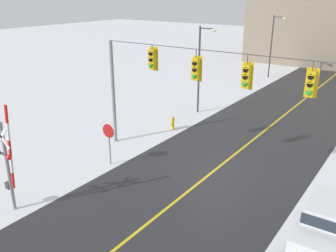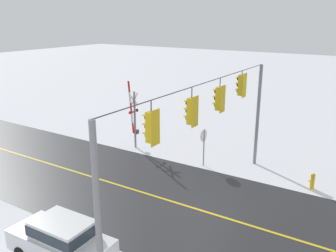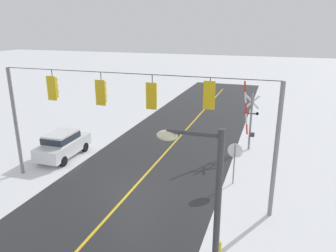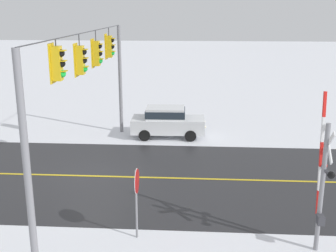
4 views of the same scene
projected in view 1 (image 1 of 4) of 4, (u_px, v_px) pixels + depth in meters
name	position (u px, v px, depth m)	size (l,w,h in m)	color
ground_plane	(214.00, 171.00, 18.90)	(160.00, 160.00, 0.00)	white
road_asphalt	(258.00, 136.00, 23.48)	(9.00, 80.00, 0.01)	#28282B
lane_centre_line	(258.00, 136.00, 23.48)	(0.14, 72.00, 0.01)	gold
signal_span	(219.00, 90.00, 17.33)	(14.20, 0.47, 6.22)	gray
stop_sign	(109.00, 135.00, 19.02)	(0.80, 0.09, 2.35)	gray
railroad_crossing	(7.00, 161.00, 14.74)	(1.12, 0.31, 4.81)	gray
parked_car_white	(328.00, 222.00, 13.12)	(1.90, 4.24, 1.74)	white
streetlamp_near	(202.00, 62.00, 26.67)	(1.39, 0.28, 6.50)	#38383D
streetlamp_far	(274.00, 41.00, 38.20)	(1.39, 0.28, 6.50)	#38383D
fire_hydrant	(173.00, 122.00, 24.51)	(0.24, 0.31, 0.88)	gold
building_distant	(326.00, 18.00, 47.25)	(17.05, 13.09, 11.05)	gray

